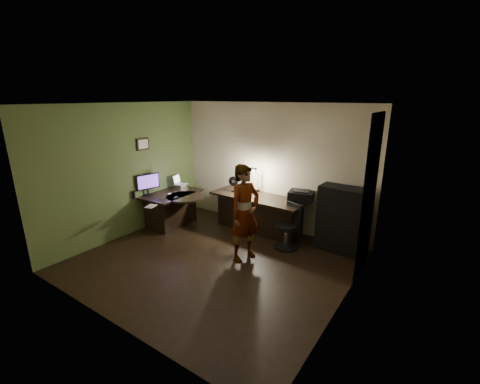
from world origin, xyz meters
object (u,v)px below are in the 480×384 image
Objects in this scene: cabinet at (341,219)px; office_chair at (286,227)px; desk_right at (257,214)px; monitor at (148,187)px; person at (245,213)px; desk_left at (173,209)px.

cabinet is 1.01m from office_chair.
monitor is at bearing -148.61° from desk_right.
cabinet is 1.45× the size of office_chair.
monitor is at bearing 104.05° from person.
office_chair is (2.96, 0.79, -0.49)m from monitor.
monitor is 3.11m from office_chair.
desk_right is 2.42× the size of office_chair.
office_chair is at bearing -20.61° from desk_right.
person is (0.46, -1.18, 0.47)m from desk_right.
office_chair is (0.88, -0.37, 0.04)m from desk_right.
person is at bearing -100.22° from office_chair.
cabinet is at bearing 11.77° from desk_left.
cabinet reaches higher than desk_right.
desk_right is at bearing 44.47° from monitor.
desk_left is 0.75× the size of person.
person reaches higher than cabinet.
desk_left is 0.62× the size of desk_right.
cabinet is at bearing 44.75° from office_chair.
monitor is at bearing -147.94° from office_chair.
person is at bearing -12.37° from desk_left.
desk_left is at bearing -154.09° from office_chair.
office_chair is 0.50× the size of person.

